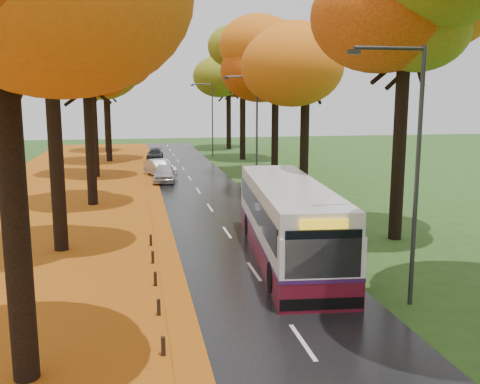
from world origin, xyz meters
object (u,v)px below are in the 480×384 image
object	(u,v)px
streetlamp_mid	(253,123)
streetlamp_far	(210,114)
car_silver	(160,168)
bus	(288,219)
car_white	(164,173)
car_dark	(155,154)
streetlamp_near	(411,157)

from	to	relation	value
streetlamp_mid	streetlamp_far	size ratio (longest dim) A/B	1.00
car_silver	bus	bearing A→B (deg)	-98.30
bus	car_white	size ratio (longest dim) A/B	2.93
bus	car_silver	distance (m)	24.44
streetlamp_far	car_dark	xyz separation A→B (m)	(-6.20, -2.50, -4.11)
bus	streetlamp_mid	bearing A→B (deg)	88.02
streetlamp_mid	streetlamp_near	bearing A→B (deg)	-90.00
streetlamp_mid	car_white	distance (m)	8.49
streetlamp_far	car_white	bearing A→B (deg)	-109.00
car_dark	streetlamp_near	bearing A→B (deg)	-75.44
streetlamp_near	streetlamp_far	bearing A→B (deg)	90.00
streetlamp_near	car_white	size ratio (longest dim) A/B	1.98
bus	car_dark	world-z (taller)	bus
streetlamp_far	car_dark	size ratio (longest dim) A/B	2.06
streetlamp_mid	car_silver	distance (m)	10.60
car_white	car_dark	bearing A→B (deg)	96.35
car_white	streetlamp_mid	bearing A→B (deg)	-30.49
streetlamp_mid	car_silver	world-z (taller)	streetlamp_mid
streetlamp_mid	car_silver	bearing A→B (deg)	129.40
car_white	car_dark	world-z (taller)	car_white
streetlamp_mid	streetlamp_far	world-z (taller)	same
streetlamp_near	car_dark	xyz separation A→B (m)	(-6.20, 41.50, -4.11)
car_dark	streetlamp_far	bearing A→B (deg)	28.03
streetlamp_far	car_silver	xyz separation A→B (m)	(-6.24, -14.41, -3.98)
car_white	car_silver	distance (m)	3.16
streetlamp_near	bus	size ratio (longest dim) A/B	0.67
streetlamp_near	streetlamp_mid	xyz separation A→B (m)	(0.00, 22.00, 0.00)
streetlamp_near	streetlamp_mid	size ratio (longest dim) A/B	1.00
streetlamp_near	car_white	world-z (taller)	streetlamp_near
car_white	car_dark	xyz separation A→B (m)	(-0.15, 15.06, -0.13)
bus	car_white	xyz separation A→B (m)	(-3.83, 20.93, -0.92)
streetlamp_mid	car_white	world-z (taller)	streetlamp_mid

